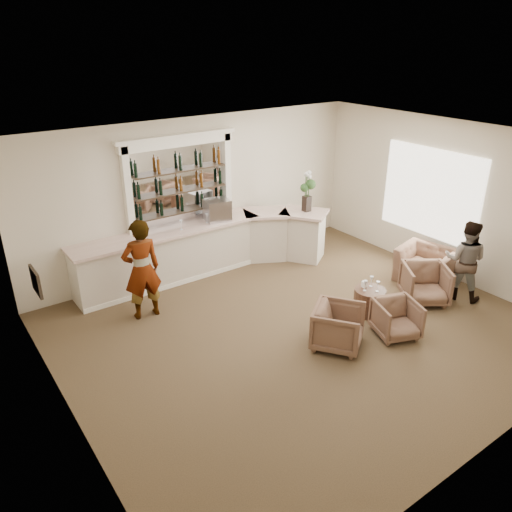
{
  "coord_description": "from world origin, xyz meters",
  "views": [
    {
      "loc": [
        -5.09,
        -5.7,
        4.86
      ],
      "look_at": [
        -0.36,
        0.9,
        1.21
      ],
      "focal_mm": 35.0,
      "sensor_mm": 36.0,
      "label": 1
    }
  ],
  "objects_px": {
    "espresso_machine": "(217,210)",
    "armchair_left": "(338,327)",
    "guest": "(465,260)",
    "bar_counter": "(207,248)",
    "flower_vase": "(307,189)",
    "armchair_center": "(396,319)",
    "cocktail_table": "(369,301)",
    "sommelier": "(142,270)",
    "armchair_right": "(425,284)",
    "armchair_far": "(426,265)"
  },
  "relations": [
    {
      "from": "armchair_right",
      "to": "guest",
      "type": "bearing_deg",
      "value": 11.4
    },
    {
      "from": "cocktail_table",
      "to": "guest",
      "type": "xyz_separation_m",
      "value": [
        1.95,
        -0.63,
        0.56
      ]
    },
    {
      "from": "armchair_far",
      "to": "flower_vase",
      "type": "height_order",
      "value": "flower_vase"
    },
    {
      "from": "bar_counter",
      "to": "guest",
      "type": "distance_m",
      "value": 5.26
    },
    {
      "from": "cocktail_table",
      "to": "guest",
      "type": "distance_m",
      "value": 2.12
    },
    {
      "from": "bar_counter",
      "to": "armchair_right",
      "type": "relative_size",
      "value": 6.84
    },
    {
      "from": "bar_counter",
      "to": "armchair_center",
      "type": "xyz_separation_m",
      "value": [
        1.38,
        -4.08,
        -0.25
      ]
    },
    {
      "from": "armchair_right",
      "to": "flower_vase",
      "type": "xyz_separation_m",
      "value": [
        -0.51,
        2.99,
        1.29
      ]
    },
    {
      "from": "cocktail_table",
      "to": "flower_vase",
      "type": "bearing_deg",
      "value": 74.94
    },
    {
      "from": "bar_counter",
      "to": "armchair_left",
      "type": "distance_m",
      "value": 3.74
    },
    {
      "from": "armchair_far",
      "to": "bar_counter",
      "type": "bearing_deg",
      "value": -144.05
    },
    {
      "from": "cocktail_table",
      "to": "sommelier",
      "type": "distance_m",
      "value": 4.24
    },
    {
      "from": "armchair_center",
      "to": "armchair_far",
      "type": "xyz_separation_m",
      "value": [
        2.19,
        1.05,
        0.03
      ]
    },
    {
      "from": "armchair_left",
      "to": "flower_vase",
      "type": "relative_size",
      "value": 0.87
    },
    {
      "from": "armchair_left",
      "to": "armchair_center",
      "type": "height_order",
      "value": "armchair_left"
    },
    {
      "from": "bar_counter",
      "to": "armchair_left",
      "type": "height_order",
      "value": "bar_counter"
    },
    {
      "from": "cocktail_table",
      "to": "armchair_center",
      "type": "height_order",
      "value": "armchair_center"
    },
    {
      "from": "armchair_left",
      "to": "armchair_right",
      "type": "height_order",
      "value": "armchair_right"
    },
    {
      "from": "espresso_machine",
      "to": "armchair_left",
      "type": "bearing_deg",
      "value": -80.73
    },
    {
      "from": "cocktail_table",
      "to": "flower_vase",
      "type": "relative_size",
      "value": 0.63
    },
    {
      "from": "cocktail_table",
      "to": "armchair_far",
      "type": "bearing_deg",
      "value": 7.34
    },
    {
      "from": "guest",
      "to": "bar_counter",
      "type": "bearing_deg",
      "value": 15.96
    },
    {
      "from": "guest",
      "to": "espresso_machine",
      "type": "height_order",
      "value": "guest"
    },
    {
      "from": "bar_counter",
      "to": "flower_vase",
      "type": "relative_size",
      "value": 6.11
    },
    {
      "from": "armchair_center",
      "to": "espresso_machine",
      "type": "height_order",
      "value": "espresso_machine"
    },
    {
      "from": "bar_counter",
      "to": "armchair_far",
      "type": "height_order",
      "value": "bar_counter"
    },
    {
      "from": "sommelier",
      "to": "armchair_left",
      "type": "distance_m",
      "value": 3.62
    },
    {
      "from": "guest",
      "to": "armchair_far",
      "type": "distance_m",
      "value": 0.99
    },
    {
      "from": "guest",
      "to": "armchair_right",
      "type": "bearing_deg",
      "value": 40.51
    },
    {
      "from": "guest",
      "to": "armchair_far",
      "type": "height_order",
      "value": "guest"
    },
    {
      "from": "sommelier",
      "to": "guest",
      "type": "distance_m",
      "value": 6.18
    },
    {
      "from": "bar_counter",
      "to": "flower_vase",
      "type": "bearing_deg",
      "value": -14.93
    },
    {
      "from": "sommelier",
      "to": "cocktail_table",
      "type": "bearing_deg",
      "value": 150.55
    },
    {
      "from": "bar_counter",
      "to": "armchair_center",
      "type": "distance_m",
      "value": 4.31
    },
    {
      "from": "cocktail_table",
      "to": "flower_vase",
      "type": "xyz_separation_m",
      "value": [
        0.72,
        2.68,
        1.42
      ]
    },
    {
      "from": "cocktail_table",
      "to": "armchair_left",
      "type": "height_order",
      "value": "armchair_left"
    },
    {
      "from": "sommelier",
      "to": "armchair_right",
      "type": "distance_m",
      "value": 5.42
    },
    {
      "from": "armchair_left",
      "to": "flower_vase",
      "type": "bearing_deg",
      "value": 21.95
    },
    {
      "from": "armchair_center",
      "to": "flower_vase",
      "type": "xyz_separation_m",
      "value": [
        0.91,
        3.47,
        1.34
      ]
    },
    {
      "from": "guest",
      "to": "flower_vase",
      "type": "distance_m",
      "value": 3.63
    },
    {
      "from": "armchair_left",
      "to": "armchair_center",
      "type": "distance_m",
      "value": 1.11
    },
    {
      "from": "sommelier",
      "to": "flower_vase",
      "type": "distance_m",
      "value": 4.24
    },
    {
      "from": "armchair_left",
      "to": "espresso_machine",
      "type": "bearing_deg",
      "value": 54.14
    },
    {
      "from": "cocktail_table",
      "to": "sommelier",
      "type": "xyz_separation_m",
      "value": [
        -3.45,
        2.37,
        0.7
      ]
    },
    {
      "from": "bar_counter",
      "to": "cocktail_table",
      "type": "bearing_deg",
      "value": -64.56
    },
    {
      "from": "sommelier",
      "to": "armchair_far",
      "type": "height_order",
      "value": "sommelier"
    },
    {
      "from": "guest",
      "to": "cocktail_table",
      "type": "bearing_deg",
      "value": 46.24
    },
    {
      "from": "guest",
      "to": "armchair_left",
      "type": "xyz_separation_m",
      "value": [
        -3.19,
        0.19,
        -0.44
      ]
    },
    {
      "from": "guest",
      "to": "flower_vase",
      "type": "height_order",
      "value": "flower_vase"
    },
    {
      "from": "armchair_right",
      "to": "flower_vase",
      "type": "relative_size",
      "value": 0.89
    }
  ]
}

